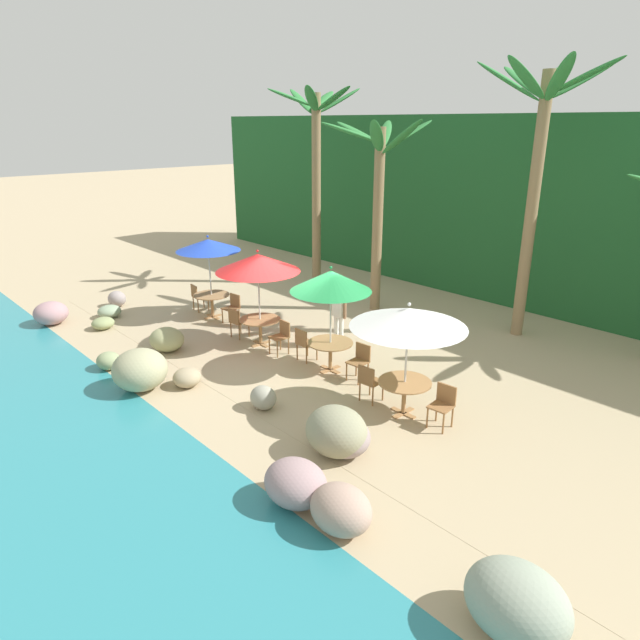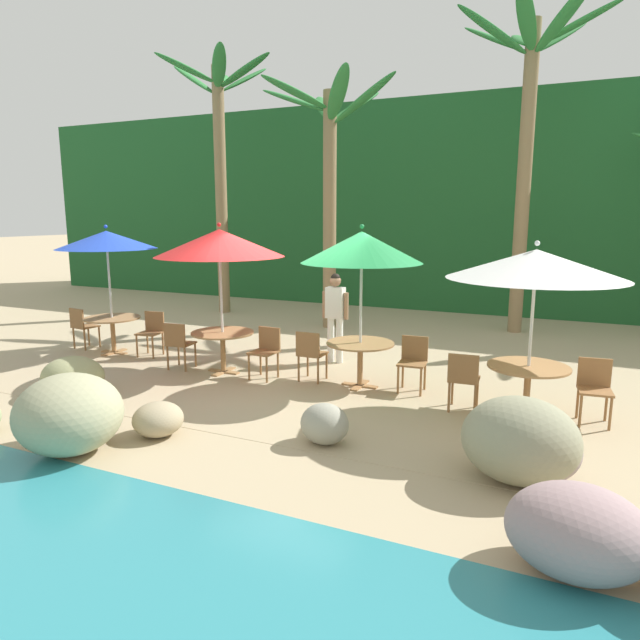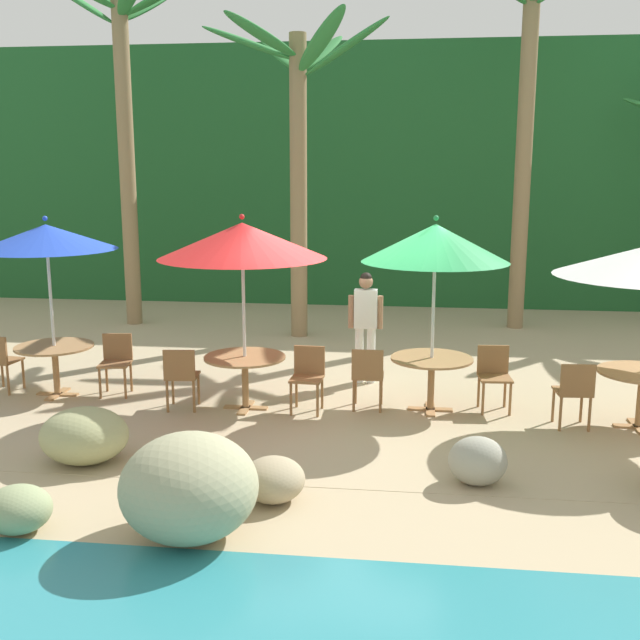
% 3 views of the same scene
% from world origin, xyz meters
% --- Properties ---
extents(ground_plane, '(120.00, 120.00, 0.00)m').
position_xyz_m(ground_plane, '(0.00, 0.00, 0.00)').
color(ground_plane, tan).
extents(terrace_deck, '(18.00, 5.20, 0.01)m').
position_xyz_m(terrace_deck, '(0.00, 0.00, 0.00)').
color(terrace_deck, tan).
rests_on(terrace_deck, ground).
extents(foliage_backdrop, '(28.00, 2.40, 6.00)m').
position_xyz_m(foliage_backdrop, '(0.00, 9.00, 3.00)').
color(foliage_backdrop, '#1E5628').
rests_on(foliage_backdrop, ground).
extents(rock_seawall, '(16.20, 3.07, 0.95)m').
position_xyz_m(rock_seawall, '(1.48, -3.14, 0.39)').
color(rock_seawall, gray).
rests_on(rock_seawall, ground).
extents(umbrella_blue, '(1.93, 1.93, 2.58)m').
position_xyz_m(umbrella_blue, '(-4.24, 0.11, 2.28)').
color(umbrella_blue, silver).
rests_on(umbrella_blue, ground).
extents(dining_table_blue, '(1.10, 1.10, 0.74)m').
position_xyz_m(dining_table_blue, '(-4.24, 0.11, 0.61)').
color(dining_table_blue, '#A37547').
rests_on(dining_table_blue, ground).
extents(chair_blue_seaward, '(0.47, 0.48, 0.87)m').
position_xyz_m(chair_blue_seaward, '(-3.41, 0.31, 0.51)').
color(chair_blue_seaward, olive).
rests_on(chair_blue_seaward, ground).
extents(chair_blue_inland, '(0.47, 0.47, 0.87)m').
position_xyz_m(chair_blue_inland, '(-5.10, 0.12, 0.51)').
color(chair_blue_inland, olive).
rests_on(chair_blue_inland, ground).
extents(umbrella_red, '(2.23, 2.23, 2.64)m').
position_xyz_m(umbrella_red, '(-1.41, -0.16, 2.29)').
color(umbrella_red, silver).
rests_on(umbrella_red, ground).
extents(dining_table_red, '(1.10, 1.10, 0.74)m').
position_xyz_m(dining_table_red, '(-1.41, -0.16, 0.61)').
color(dining_table_red, '#A37547').
rests_on(dining_table_red, ground).
extents(chair_red_seaward, '(0.44, 0.45, 0.87)m').
position_xyz_m(chair_red_seaward, '(-0.55, -0.11, 0.51)').
color(chair_red_seaward, olive).
rests_on(chair_red_seaward, ground).
extents(chair_red_inland, '(0.46, 0.47, 0.87)m').
position_xyz_m(chair_red_inland, '(-2.24, -0.34, 0.51)').
color(chair_red_inland, olive).
rests_on(chair_red_inland, ground).
extents(umbrella_green, '(1.93, 1.93, 2.63)m').
position_xyz_m(umbrella_green, '(1.09, 0.08, 2.27)').
color(umbrella_green, silver).
rests_on(umbrella_green, ground).
extents(dining_table_green, '(1.10, 1.10, 0.74)m').
position_xyz_m(dining_table_green, '(1.09, 0.08, 0.61)').
color(dining_table_green, '#A37547').
rests_on(dining_table_green, ground).
extents(chair_green_seaward, '(0.45, 0.46, 0.87)m').
position_xyz_m(chair_green_seaward, '(1.94, 0.23, 0.51)').
color(chair_green_seaward, olive).
rests_on(chair_green_seaward, ground).
extents(chair_green_inland, '(0.42, 0.43, 0.87)m').
position_xyz_m(chair_green_inland, '(0.25, -0.02, 0.51)').
color(chair_green_inland, olive).
rests_on(chair_green_inland, ground).
extents(umbrella_white, '(2.34, 2.34, 2.44)m').
position_xyz_m(umbrella_white, '(3.69, -0.30, 2.13)').
color(umbrella_white, silver).
rests_on(umbrella_white, ground).
extents(dining_table_white, '(1.10, 1.10, 0.74)m').
position_xyz_m(dining_table_white, '(3.69, -0.30, 0.61)').
color(dining_table_white, '#A37547').
rests_on(dining_table_white, ground).
extents(chair_white_seaward, '(0.46, 0.47, 0.87)m').
position_xyz_m(chair_white_seaward, '(4.53, -0.12, 0.51)').
color(chair_white_seaward, olive).
rests_on(chair_white_seaward, ground).
extents(chair_white_inland, '(0.45, 0.46, 0.87)m').
position_xyz_m(chair_white_inland, '(2.85, -0.45, 0.51)').
color(chair_white_inland, olive).
rests_on(chair_white_inland, ground).
extents(palm_tree_nearest, '(3.27, 3.02, 6.92)m').
position_xyz_m(palm_tree_nearest, '(-4.98, 5.20, 4.57)').
color(palm_tree_nearest, olive).
rests_on(palm_tree_nearest, ground).
extents(palm_tree_second, '(3.52, 3.28, 5.87)m').
position_xyz_m(palm_tree_second, '(-1.37, 4.43, 3.98)').
color(palm_tree_second, olive).
rests_on(palm_tree_second, ground).
extents(palm_tree_third, '(3.56, 3.58, 7.24)m').
position_xyz_m(palm_tree_third, '(2.93, 5.73, 4.93)').
color(palm_tree_third, olive).
rests_on(palm_tree_third, ground).
extents(waiter_in_white, '(0.52, 0.21, 1.70)m').
position_xyz_m(waiter_in_white, '(0.12, 1.32, 0.99)').
color(waiter_in_white, white).
rests_on(waiter_in_white, ground).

